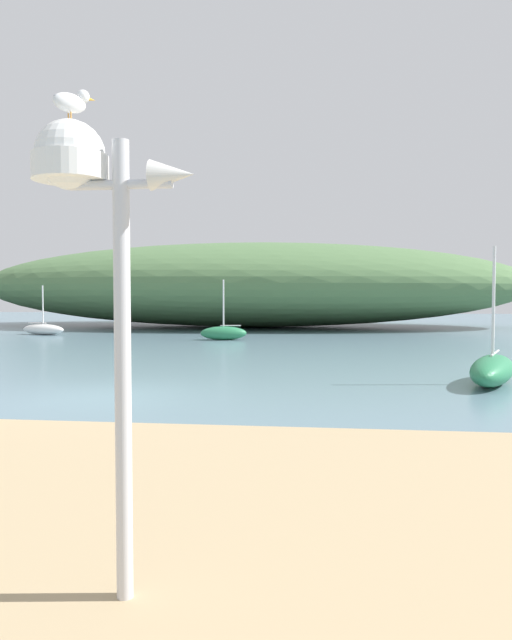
% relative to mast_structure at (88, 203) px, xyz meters
% --- Properties ---
extents(ground_plane, '(120.00, 120.00, 0.00)m').
position_rel_mast_structure_xyz_m(ground_plane, '(-3.51, 9.12, -3.07)').
color(ground_plane, slate).
extents(distant_hill, '(40.41, 15.89, 6.12)m').
position_rel_mast_structure_xyz_m(distant_hill, '(-4.00, 38.91, -0.01)').
color(distant_hill, '#517547').
rests_on(distant_hill, ground).
extents(mast_structure, '(1.17, 0.54, 3.45)m').
position_rel_mast_structure_xyz_m(mast_structure, '(0.00, 0.00, 0.00)').
color(mast_structure, silver).
rests_on(mast_structure, beach_sand).
extents(seagull_on_radar, '(0.26, 0.30, 0.23)m').
position_rel_mast_structure_xyz_m(seagull_on_radar, '(-0.11, 0.01, 0.72)').
color(seagull_on_radar, orange).
rests_on(seagull_on_radar, mast_structure).
extents(sailboat_far_right, '(2.28, 3.71, 3.67)m').
position_rel_mast_structure_xyz_m(sailboat_far_right, '(6.11, 12.06, -2.66)').
color(sailboat_far_right, '#287A4C').
rests_on(sailboat_far_right, ground).
extents(sailboat_off_point, '(3.04, 1.60, 2.91)m').
position_rel_mast_structure_xyz_m(sailboat_off_point, '(-14.78, 28.63, -2.74)').
color(sailboat_off_point, white).
rests_on(sailboat_off_point, ground).
extents(sailboat_by_sandbar, '(2.49, 1.15, 3.15)m').
position_rel_mast_structure_xyz_m(sailboat_by_sandbar, '(-3.57, 26.04, -2.69)').
color(sailboat_by_sandbar, '#287A4C').
rests_on(sailboat_by_sandbar, ground).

